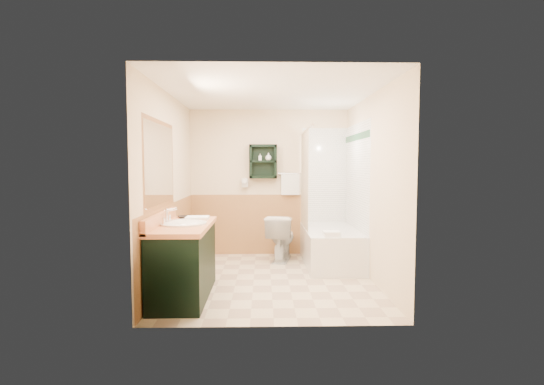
{
  "coord_description": "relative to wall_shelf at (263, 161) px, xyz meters",
  "views": [
    {
      "loc": [
        -0.1,
        -5.04,
        1.49
      ],
      "look_at": [
        0.02,
        0.2,
        1.13
      ],
      "focal_mm": 26.0,
      "sensor_mm": 36.0,
      "label": 1
    }
  ],
  "objects": [
    {
      "name": "right_wall",
      "position": [
        1.42,
        -1.41,
        -0.35
      ],
      "size": [
        0.04,
        3.0,
        2.4
      ],
      "primitive_type": "cube",
      "color": "#F5E1C0",
      "rests_on": "ground"
    },
    {
      "name": "wainscot_back",
      "position": [
        0.1,
        0.08,
        -1.05
      ],
      "size": [
        2.58,
        2.58,
        1.0
      ],
      "primitive_type": null,
      "color": "tan",
      "rests_on": "back_wall"
    },
    {
      "name": "shower_curtain",
      "position": [
        0.63,
        -0.48,
        -0.4
      ],
      "size": [
        1.05,
        1.05,
        1.7
      ],
      "primitive_type": null,
      "color": "beige",
      "rests_on": "curtain_rod"
    },
    {
      "name": "soap_bottle_a",
      "position": [
        -0.05,
        -0.01,
        0.04
      ],
      "size": [
        0.05,
        0.11,
        0.05
      ],
      "primitive_type": "imported",
      "rotation": [
        0.0,
        0.0,
        0.01
      ],
      "color": "white",
      "rests_on": "wall_shelf"
    },
    {
      "name": "soap_bottle_b",
      "position": [
        0.09,
        -0.01,
        0.06
      ],
      "size": [
        0.11,
        0.14,
        0.1
      ],
      "primitive_type": "imported",
      "rotation": [
        0.0,
        0.0,
        -0.1
      ],
      "color": "white",
      "rests_on": "wall_shelf"
    },
    {
      "name": "hair_dryer",
      "position": [
        -0.3,
        0.02,
        -0.35
      ],
      "size": [
        0.1,
        0.24,
        0.18
      ],
      "primitive_type": null,
      "color": "silver",
      "rests_on": "back_wall"
    },
    {
      "name": "back_wall",
      "position": [
        0.1,
        0.11,
        -0.35
      ],
      "size": [
        2.6,
        0.04,
        2.4
      ],
      "primitive_type": "cube",
      "color": "#F5E1C0",
      "rests_on": "ground"
    },
    {
      "name": "wall_shelf",
      "position": [
        0.0,
        0.0,
        0.0
      ],
      "size": [
        0.45,
        0.15,
        0.55
      ],
      "primitive_type": "cube",
      "color": "black",
      "rests_on": "back_wall"
    },
    {
      "name": "left_wall",
      "position": [
        -1.22,
        -1.41,
        -0.35
      ],
      "size": [
        0.04,
        3.0,
        2.4
      ],
      "primitive_type": "cube",
      "color": "#F5E1C0",
      "rests_on": "ground"
    },
    {
      "name": "counter_towel",
      "position": [
        -0.79,
        -1.71,
        -0.7
      ],
      "size": [
        0.26,
        0.21,
        0.04
      ],
      "primitive_type": "cube",
      "color": "white",
      "rests_on": "vanity"
    },
    {
      "name": "mirror_glass",
      "position": [
        -1.17,
        -1.96,
        -0.05
      ],
      "size": [
        1.2,
        1.2,
        0.9
      ],
      "primitive_type": null,
      "color": "white",
      "rests_on": "left_wall"
    },
    {
      "name": "ceiling",
      "position": [
        0.1,
        -1.41,
        0.87
      ],
      "size": [
        2.6,
        3.0,
        0.04
      ],
      "primitive_type": "cube",
      "color": "white",
      "rests_on": "back_wall"
    },
    {
      "name": "tile_back",
      "position": [
        1.13,
        0.07,
        -0.5
      ],
      "size": [
        0.95,
        0.95,
        2.1
      ],
      "primitive_type": null,
      "color": "white",
      "rests_on": "back_wall"
    },
    {
      "name": "mirror_frame",
      "position": [
        -1.17,
        -1.96,
        -0.05
      ],
      "size": [
        1.3,
        1.3,
        1.0
      ],
      "primitive_type": null,
      "color": "brown",
      "rests_on": "left_wall"
    },
    {
      "name": "bathtub",
      "position": [
        1.03,
        -0.63,
        -1.28
      ],
      "size": [
        0.81,
        1.5,
        0.54
      ],
      "primitive_type": "cube",
      "color": "white",
      "rests_on": "ground"
    },
    {
      "name": "tile_accent",
      "position": [
        1.37,
        -0.66,
        0.35
      ],
      "size": [
        1.5,
        1.5,
        0.1
      ],
      "primitive_type": null,
      "color": "#134525",
      "rests_on": "right_wall"
    },
    {
      "name": "tile_right",
      "position": [
        1.38,
        -0.66,
        -0.5
      ],
      "size": [
        1.5,
        1.5,
        2.1
      ],
      "primitive_type": null,
      "color": "white",
      "rests_on": "right_wall"
    },
    {
      "name": "vanity_book",
      "position": [
        -1.06,
        -1.53,
        -0.61
      ],
      "size": [
        0.15,
        0.07,
        0.21
      ],
      "primitive_type": "imported",
      "rotation": [
        0.0,
        0.0,
        0.33
      ],
      "color": "black",
      "rests_on": "vanity"
    },
    {
      "name": "floor",
      "position": [
        0.1,
        -1.41,
        -1.55
      ],
      "size": [
        3.0,
        3.0,
        0.0
      ],
      "primitive_type": "plane",
      "color": "beige",
      "rests_on": "ground"
    },
    {
      "name": "wainscot_left",
      "position": [
        -1.19,
        -1.41,
        -1.05
      ],
      "size": [
        2.98,
        2.98,
        1.0
      ],
      "primitive_type": null,
      "color": "tan",
      "rests_on": "left_wall"
    },
    {
      "name": "tub_towel",
      "position": [
        0.91,
        -1.26,
        -0.98
      ],
      "size": [
        0.21,
        0.18,
        0.07
      ],
      "primitive_type": "cube",
      "color": "white",
      "rests_on": "bathtub"
    },
    {
      "name": "vanity",
      "position": [
        -0.89,
        -2.06,
        -1.13
      ],
      "size": [
        0.59,
        1.31,
        0.83
      ],
      "primitive_type": "cube",
      "color": "black",
      "rests_on": "ground"
    },
    {
      "name": "towel_bar",
      "position": [
        0.45,
        0.04,
        -0.2
      ],
      "size": [
        0.4,
        0.06,
        0.4
      ],
      "primitive_type": null,
      "color": "white",
      "rests_on": "back_wall"
    },
    {
      "name": "toilet",
      "position": [
        0.28,
        -0.35,
        -1.2
      ],
      "size": [
        0.55,
        0.79,
        0.71
      ],
      "primitive_type": "imported",
      "rotation": [
        0.0,
        0.0,
        2.92
      ],
      "color": "white",
      "rests_on": "ground"
    },
    {
      "name": "curtain_rod",
      "position": [
        0.63,
        -0.66,
        0.45
      ],
      "size": [
        0.03,
        1.6,
        0.03
      ],
      "primitive_type": "cylinder",
      "rotation": [
        1.57,
        0.0,
        0.0
      ],
      "color": "silver",
      "rests_on": "back_wall"
    }
  ]
}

